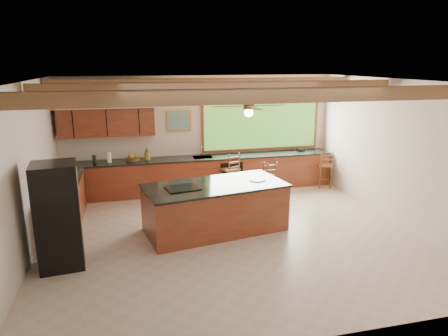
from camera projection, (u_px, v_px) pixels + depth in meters
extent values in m
plane|color=#BCAE9C|center=(230.00, 235.00, 7.95)|extent=(7.20, 7.20, 0.00)
cube|color=beige|center=(200.00, 133.00, 10.61)|extent=(7.20, 0.04, 3.00)
cube|color=beige|center=(302.00, 229.00, 4.51)|extent=(7.20, 0.04, 3.00)
cube|color=beige|center=(25.00, 174.00, 6.74)|extent=(0.04, 6.50, 3.00)
cube|color=beige|center=(396.00, 152.00, 8.38)|extent=(0.04, 6.50, 3.00)
cube|color=#9C674E|center=(231.00, 81.00, 7.17)|extent=(7.20, 6.50, 0.04)
cube|color=#866243|center=(259.00, 96.00, 5.71)|extent=(7.10, 0.15, 0.22)
cube|color=#866243|center=(224.00, 87.00, 7.68)|extent=(7.10, 0.15, 0.22)
cube|color=#866243|center=(206.00, 83.00, 9.37)|extent=(7.10, 0.15, 0.22)
cube|color=brown|center=(107.00, 122.00, 9.80)|extent=(2.30, 0.35, 0.70)
cube|color=beige|center=(105.00, 98.00, 9.58)|extent=(2.60, 0.50, 0.48)
cylinder|color=#FFEABF|center=(75.00, 108.00, 9.48)|extent=(0.10, 0.10, 0.01)
cylinder|color=#FFEABF|center=(135.00, 107.00, 9.80)|extent=(0.10, 0.10, 0.01)
cube|color=#68AE3E|center=(261.00, 125.00, 10.93)|extent=(3.20, 0.04, 1.30)
cube|color=#AC8D34|center=(179.00, 121.00, 10.37)|extent=(0.64, 0.03, 0.54)
cube|color=#3C6D5C|center=(179.00, 121.00, 10.35)|extent=(0.54, 0.01, 0.44)
cube|color=brown|center=(203.00, 175.00, 10.57)|extent=(7.00, 0.65, 0.88)
cube|color=black|center=(203.00, 158.00, 10.45)|extent=(7.04, 0.69, 0.04)
cube|color=brown|center=(64.00, 204.00, 8.36)|extent=(0.65, 2.35, 0.88)
cube|color=black|center=(62.00, 183.00, 8.24)|extent=(0.69, 2.39, 0.04)
cube|color=black|center=(232.00, 177.00, 10.42)|extent=(0.60, 0.02, 0.78)
cube|color=silver|center=(203.00, 158.00, 10.45)|extent=(0.50, 0.38, 0.03)
cylinder|color=silver|center=(201.00, 150.00, 10.59)|extent=(0.03, 0.03, 0.30)
cylinder|color=silver|center=(202.00, 146.00, 10.46)|extent=(0.03, 0.20, 0.03)
cylinder|color=white|center=(109.00, 157.00, 9.82)|extent=(0.11, 0.11, 0.27)
cylinder|color=#1C3B17|center=(93.00, 158.00, 9.88)|extent=(0.05, 0.05, 0.19)
cylinder|color=#1C3B17|center=(95.00, 159.00, 9.80)|extent=(0.06, 0.06, 0.20)
cube|color=black|center=(301.00, 150.00, 11.13)|extent=(0.20, 0.17, 0.08)
cube|color=brown|center=(215.00, 208.00, 8.07)|extent=(2.92, 1.72, 0.93)
cube|color=black|center=(215.00, 185.00, 7.95)|extent=(2.97, 1.77, 0.04)
cube|color=black|center=(182.00, 188.00, 7.68)|extent=(0.69, 0.58, 0.02)
cylinder|color=white|center=(257.00, 180.00, 8.25)|extent=(0.34, 0.34, 0.02)
cube|color=black|center=(58.00, 216.00, 6.53)|extent=(0.76, 0.74, 1.78)
cube|color=silver|center=(80.00, 214.00, 6.60)|extent=(0.02, 0.05, 1.64)
cube|color=brown|center=(230.00, 169.00, 10.21)|extent=(0.52, 0.52, 0.04)
cylinder|color=brown|center=(225.00, 184.00, 10.12)|extent=(0.04, 0.04, 0.65)
cylinder|color=brown|center=(237.00, 183.00, 10.19)|extent=(0.04, 0.04, 0.65)
cylinder|color=brown|center=(223.00, 181.00, 10.42)|extent=(0.04, 0.04, 0.65)
cylinder|color=brown|center=(234.00, 180.00, 10.49)|extent=(0.04, 0.04, 0.65)
cube|color=brown|center=(267.00, 178.00, 9.59)|extent=(0.48, 0.48, 0.04)
cylinder|color=brown|center=(263.00, 193.00, 9.50)|extent=(0.04, 0.04, 0.61)
cylinder|color=brown|center=(275.00, 192.00, 9.56)|extent=(0.04, 0.04, 0.61)
cylinder|color=brown|center=(259.00, 189.00, 9.78)|extent=(0.04, 0.04, 0.61)
cylinder|color=brown|center=(270.00, 189.00, 9.84)|extent=(0.04, 0.04, 0.61)
cube|color=brown|center=(267.00, 177.00, 9.58)|extent=(0.40, 0.40, 0.04)
cylinder|color=brown|center=(263.00, 193.00, 9.49)|extent=(0.04, 0.04, 0.63)
cylinder|color=brown|center=(275.00, 192.00, 9.56)|extent=(0.04, 0.04, 0.63)
cylinder|color=brown|center=(259.00, 189.00, 9.78)|extent=(0.04, 0.04, 0.63)
cylinder|color=brown|center=(270.00, 188.00, 9.84)|extent=(0.04, 0.04, 0.63)
cube|color=brown|center=(325.00, 165.00, 10.84)|extent=(0.45, 0.45, 0.04)
cylinder|color=brown|center=(322.00, 178.00, 10.75)|extent=(0.03, 0.03, 0.59)
cylinder|color=brown|center=(332.00, 178.00, 10.82)|extent=(0.03, 0.03, 0.59)
cylinder|color=brown|center=(317.00, 175.00, 11.02)|extent=(0.03, 0.03, 0.59)
cylinder|color=brown|center=(327.00, 175.00, 11.09)|extent=(0.03, 0.03, 0.59)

